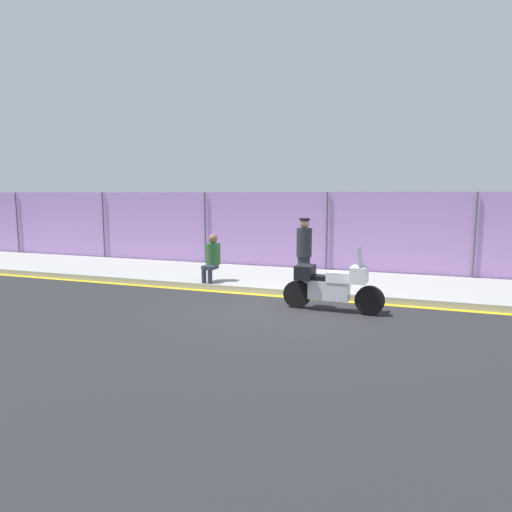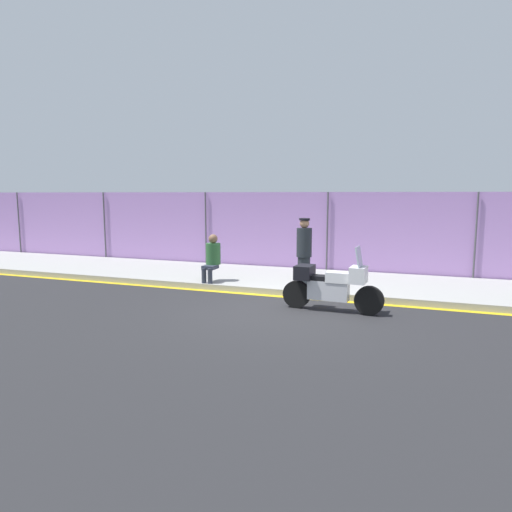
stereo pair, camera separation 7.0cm
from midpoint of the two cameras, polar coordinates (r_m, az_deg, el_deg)
The scene contains 7 objects.
ground_plane at distance 9.89m, azimuth 3.58°, elevation -6.83°, with size 120.00×120.00×0.00m, color #262628.
sidewalk at distance 12.76m, azimuth 7.47°, elevation -3.20°, with size 30.83×3.38×0.16m.
curb_paint_stripe at distance 11.08m, azimuth 5.45°, elevation -5.23°, with size 30.83×0.18×0.01m.
storefront_fence at distance 14.33m, azimuth 9.10°, elevation 2.80°, with size 29.29×0.17×2.55m.
motorcycle at distance 9.85m, azimuth 9.57°, elevation -3.60°, with size 2.18×0.57×1.42m.
officer_standing at distance 11.76m, azimuth 6.20°, elevation 0.61°, with size 0.39×0.39×1.72m.
person_seated_on_curb at distance 12.28m, azimuth -5.32°, elevation 0.05°, with size 0.39×0.66×1.26m.
Camera 2 is at (2.72, -9.18, 2.49)m, focal length 32.00 mm.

